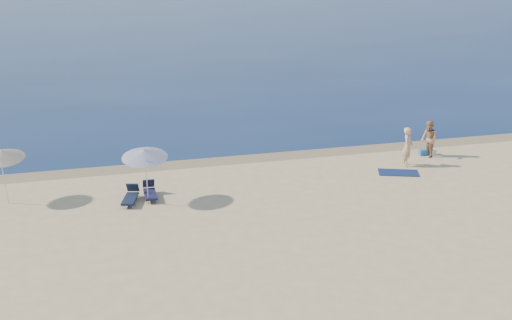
{
  "coord_description": "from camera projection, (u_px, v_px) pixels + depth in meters",
  "views": [
    {
      "loc": [
        -10.65,
        -10.91,
        9.91
      ],
      "look_at": [
        -3.23,
        16.0,
        1.0
      ],
      "focal_mm": 45.0,
      "sensor_mm": 36.0,
      "label": 1
    }
  ],
  "objects": [
    {
      "name": "person_left",
      "position": [
        408.0,
        147.0,
        31.4
      ],
      "size": [
        0.81,
        0.85,
        1.96
      ],
      "primitive_type": "imported",
      "rotation": [
        0.0,
        0.0,
        0.89
      ],
      "color": "#DCA57C",
      "rests_on": "ground"
    },
    {
      "name": "lounger_right",
      "position": [
        130.0,
        197.0,
        26.92
      ],
      "size": [
        0.9,
        1.63,
        0.69
      ],
      "rotation": [
        0.0,
        0.0,
        -0.27
      ],
      "color": "#121B33",
      "rests_on": "ground"
    },
    {
      "name": "wet_sand_strip",
      "position": [
        298.0,
        154.0,
        33.54
      ],
      "size": [
        240.0,
        1.6,
        0.0
      ],
      "primitive_type": "cube",
      "color": "#847254",
      "rests_on": "ground"
    },
    {
      "name": "lounger_left",
      "position": [
        150.0,
        192.0,
        27.45
      ],
      "size": [
        0.54,
        1.55,
        0.68
      ],
      "rotation": [
        0.0,
        0.0,
        -0.03
      ],
      "color": "#15173B",
      "rests_on": "ground"
    },
    {
      "name": "umbrella_far",
      "position": [
        2.0,
        155.0,
        26.41
      ],
      "size": [
        2.15,
        2.17,
        2.44
      ],
      "rotation": [
        0.0,
        0.0,
        -0.22
      ],
      "color": "silver",
      "rests_on": "ground"
    },
    {
      "name": "blue_cooler",
      "position": [
        423.0,
        152.0,
        33.35
      ],
      "size": [
        0.42,
        0.31,
        0.29
      ],
      "primitive_type": "cube",
      "rotation": [
        0.0,
        0.0,
        -0.05
      ],
      "color": "blue",
      "rests_on": "ground"
    },
    {
      "name": "umbrella_near",
      "position": [
        145.0,
        154.0,
        26.39
      ],
      "size": [
        2.19,
        2.21,
        2.51
      ],
      "rotation": [
        0.0,
        0.0,
        -0.16
      ],
      "color": "silver",
      "rests_on": "ground"
    },
    {
      "name": "person_right",
      "position": [
        429.0,
        139.0,
        32.83
      ],
      "size": [
        0.73,
        0.93,
        1.9
      ],
      "primitive_type": "imported",
      "rotation": [
        0.0,
        0.0,
        -1.56
      ],
      "color": "#AB785A",
      "rests_on": "ground"
    },
    {
      "name": "white_bag",
      "position": [
        432.0,
        152.0,
        33.43
      ],
      "size": [
        0.38,
        0.34,
        0.28
      ],
      "primitive_type": "cube",
      "rotation": [
        0.0,
        0.0,
        0.2
      ],
      "color": "silver",
      "rests_on": "ground"
    },
    {
      "name": "beach_towel",
      "position": [
        398.0,
        173.0,
        30.64
      ],
      "size": [
        2.12,
        1.65,
        0.03
      ],
      "primitive_type": "cube",
      "rotation": [
        0.0,
        0.0,
        -0.37
      ],
      "color": "#0E1A47",
      "rests_on": "ground"
    },
    {
      "name": "sea",
      "position": [
        142.0,
        18.0,
        107.57
      ],
      "size": [
        240.0,
        160.0,
        0.01
      ],
      "primitive_type": "cube",
      "color": "#0C1F4A",
      "rests_on": "ground"
    }
  ]
}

